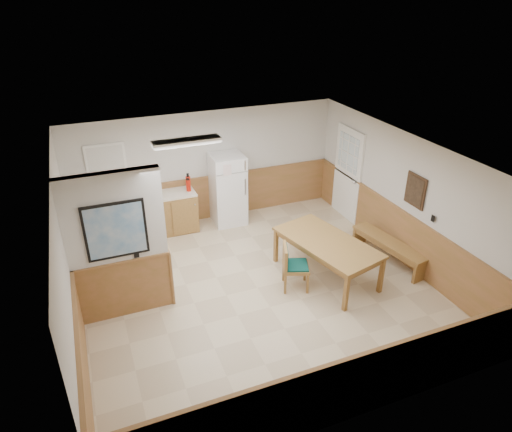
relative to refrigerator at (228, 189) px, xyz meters
name	(u,v)px	position (x,y,z in m)	size (l,w,h in m)	color
ground	(257,288)	(-0.36, -2.63, -0.80)	(6.00, 6.00, 0.00)	beige
ceiling	(257,157)	(-0.36, -2.63, 1.70)	(6.00, 6.00, 0.02)	white
back_wall	(207,167)	(-0.36, 0.37, 0.45)	(6.00, 0.02, 2.50)	silver
right_wall	(404,199)	(2.64, -2.63, 0.45)	(0.02, 6.00, 2.50)	silver
left_wall	(67,264)	(-3.36, -2.63, 0.45)	(0.02, 6.00, 2.50)	silver
wainscot_back	(209,198)	(-0.36, 0.35, -0.30)	(6.00, 0.04, 1.00)	#A26741
wainscot_right	(397,233)	(2.62, -2.63, -0.30)	(0.04, 6.00, 1.00)	#A26741
wainscot_left	(78,305)	(-3.34, -2.63, -0.30)	(0.04, 6.00, 1.00)	#A26741
partition_wall	(118,249)	(-2.61, -2.43, 0.43)	(1.50, 0.20, 2.50)	silver
kitchen_counter	(159,214)	(-1.56, 0.05, -0.34)	(2.20, 0.61, 1.00)	#9E6D38
exterior_door	(347,174)	(2.61, -0.73, 0.25)	(0.07, 1.02, 2.15)	white
kitchen_window	(107,167)	(-2.46, 0.35, 0.75)	(0.80, 0.04, 1.00)	white
wall_painting	(415,191)	(2.61, -2.93, 0.75)	(0.04, 0.50, 0.60)	#382516
fluorescent_fixture	(187,142)	(-1.16, -1.33, 1.65)	(1.20, 0.30, 0.09)	white
refrigerator	(228,189)	(0.00, 0.00, 0.00)	(0.72, 0.73, 1.60)	white
dining_table	(327,245)	(0.96, -2.74, -0.14)	(1.45, 2.17, 0.75)	olive
dining_bench	(389,246)	(2.36, -2.75, -0.45)	(0.66, 1.73, 0.45)	olive
dining_chair	(291,264)	(0.21, -2.81, -0.31)	(0.74, 0.62, 0.85)	olive
fire_extinguisher	(188,183)	(-0.88, 0.03, 0.27)	(0.13, 0.13, 0.40)	red
soap_bottle	(114,197)	(-2.42, 0.02, 0.21)	(0.07, 0.07, 0.22)	green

